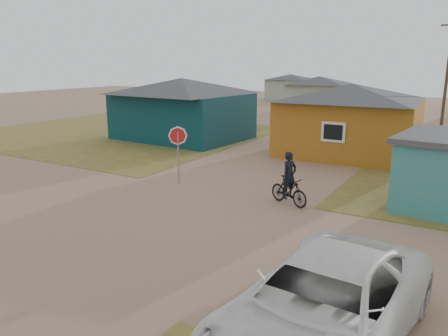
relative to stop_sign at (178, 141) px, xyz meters
The scene contains 10 objects.
ground 5.11m from the stop_sign, 64.17° to the right, with size 120.00×120.00×0.00m, color #967156.
grass_nw 14.85m from the stop_sign, 143.89° to the left, with size 20.00×18.00×0.00m, color olive.
house_teal 11.21m from the stop_sign, 124.91° to the left, with size 8.93×7.08×4.00m.
house_yellow 10.72m from the stop_sign, 64.67° to the left, with size 7.72×6.76×3.90m.
house_pale_west 29.95m from the stop_sign, 97.51° to the left, with size 7.04×6.15×3.60m.
house_pale_north 43.36m from the stop_sign, 105.95° to the left, with size 6.28×5.81×3.40m.
utility_pole_near 19.80m from the stop_sign, 64.11° to the left, with size 1.40×0.20×8.00m.
stop_sign is the anchor object (origin of this frame).
cyclist 5.27m from the stop_sign, ahead, with size 1.78×1.09×1.95m.
vehicle 11.68m from the stop_sign, 41.00° to the right, with size 2.73×5.91×1.64m, color white.
Camera 1 is at (8.69, -10.18, 5.04)m, focal length 35.00 mm.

